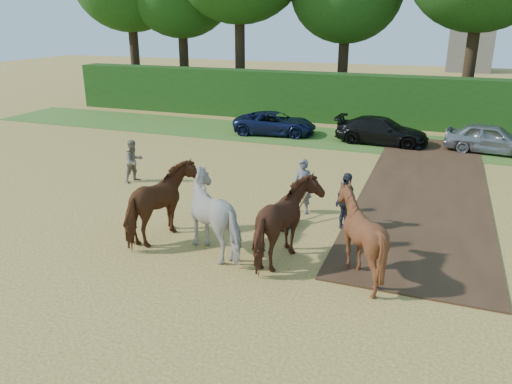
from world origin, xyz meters
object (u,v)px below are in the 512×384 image
object	(u,v)px
spectator_near	(134,161)
spectator_far	(346,201)
plough_team	(255,218)
parked_cars	(505,139)

from	to	relation	value
spectator_near	spectator_far	xyz separation A→B (m)	(8.82, -1.68, 0.05)
plough_team	parked_cars	world-z (taller)	plough_team
spectator_near	parked_cars	world-z (taller)	spectator_near
spectator_far	plough_team	xyz separation A→B (m)	(-1.95, -2.77, 0.21)
spectator_far	parked_cars	size ratio (longest dim) A/B	0.07
spectator_near	plough_team	size ratio (longest dim) A/B	0.23
spectator_far	parked_cars	xyz separation A→B (m)	(5.47, 11.67, -0.20)
spectator_near	plough_team	distance (m)	8.19
parked_cars	spectator_near	bearing A→B (deg)	-145.06
spectator_near	spectator_far	size ratio (longest dim) A/B	0.95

